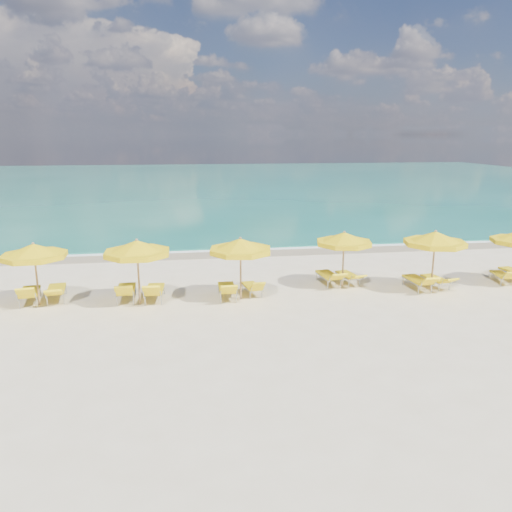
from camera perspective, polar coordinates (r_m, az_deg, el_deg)
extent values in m
plane|color=beige|center=(19.76, 0.65, -4.40)|extent=(120.00, 120.00, 0.00)
cube|color=#126754|center=(66.89, -5.98, 8.36)|extent=(120.00, 80.00, 0.30)
cube|color=tan|center=(26.82, -1.87, 0.46)|extent=(120.00, 2.60, 0.01)
cube|color=white|center=(27.60, -2.06, 0.84)|extent=(120.00, 1.20, 0.03)
cube|color=white|center=(36.19, -13.18, 3.57)|extent=(14.00, 0.36, 0.05)
cube|color=white|center=(44.36, 5.95, 5.67)|extent=(18.00, 0.30, 0.05)
cylinder|color=tan|center=(19.91, -23.80, -2.04)|extent=(0.07, 0.07, 2.28)
cone|color=yellow|center=(19.69, -24.07, 0.64)|extent=(3.09, 3.09, 0.46)
cylinder|color=yellow|center=(19.74, -24.00, 0.01)|extent=(3.12, 3.12, 0.18)
sphere|color=tan|center=(19.64, -24.13, 1.30)|extent=(0.10, 0.10, 0.10)
cylinder|color=tan|center=(18.80, -13.29, -1.94)|extent=(0.07, 0.07, 2.38)
cone|color=yellow|center=(18.56, -13.46, 1.04)|extent=(3.19, 3.19, 0.48)
cylinder|color=yellow|center=(18.61, -13.42, 0.34)|extent=(3.22, 3.22, 0.19)
sphere|color=tan|center=(18.51, -13.50, 1.78)|extent=(0.11, 0.11, 0.11)
cylinder|color=tan|center=(18.86, -1.77, -1.59)|extent=(0.07, 0.07, 2.34)
cone|color=yellow|center=(18.62, -1.79, 1.32)|extent=(2.88, 2.88, 0.47)
cylinder|color=yellow|center=(18.67, -1.79, 0.64)|extent=(2.90, 2.90, 0.19)
sphere|color=tan|center=(18.57, -1.80, 2.04)|extent=(0.10, 0.10, 0.10)
cylinder|color=tan|center=(20.81, 9.93, -0.46)|extent=(0.07, 0.07, 2.24)
cone|color=yellow|center=(20.60, 10.04, 2.08)|extent=(2.64, 2.64, 0.45)
cylinder|color=yellow|center=(20.65, 10.01, 1.49)|extent=(2.67, 2.67, 0.18)
sphere|color=tan|center=(20.56, 10.07, 2.71)|extent=(0.10, 0.10, 0.10)
cylinder|color=tan|center=(21.16, 19.59, -0.63)|extent=(0.07, 0.07, 2.38)
cone|color=yellow|center=(20.95, 19.81, 2.03)|extent=(2.80, 2.80, 0.48)
cylinder|color=yellow|center=(21.00, 19.76, 1.40)|extent=(2.83, 2.83, 0.19)
sphere|color=tan|center=(20.91, 19.86, 2.68)|extent=(0.11, 0.11, 0.11)
cube|color=yellow|center=(20.59, -24.43, -3.73)|extent=(0.84, 1.50, 0.09)
cube|color=yellow|center=(19.63, -24.81, -3.87)|extent=(0.71, 0.63, 0.52)
cube|color=yellow|center=(20.55, -21.85, -3.53)|extent=(0.81, 1.47, 0.09)
cube|color=yellow|center=(19.57, -22.12, -3.90)|extent=(0.70, 0.70, 0.38)
cube|color=yellow|center=(19.67, -14.60, -3.67)|extent=(0.69, 1.46, 0.09)
cube|color=yellow|center=(18.68, -14.84, -3.88)|extent=(0.66, 0.58, 0.52)
cube|color=yellow|center=(19.44, -11.49, -3.74)|extent=(0.71, 1.44, 0.09)
cube|color=yellow|center=(18.48, -11.83, -3.92)|extent=(0.66, 0.57, 0.52)
cube|color=yellow|center=(19.31, -3.36, -3.62)|extent=(0.63, 1.38, 0.08)
cube|color=yellow|center=(18.36, -3.12, -3.86)|extent=(0.62, 0.56, 0.48)
cube|color=yellow|center=(19.69, -0.51, -3.45)|extent=(0.70, 1.23, 0.07)
cube|color=yellow|center=(18.93, 0.19, -3.52)|extent=(0.58, 0.51, 0.45)
cube|color=yellow|center=(21.22, 8.23, -2.14)|extent=(0.76, 1.44, 0.09)
cube|color=yellow|center=(20.33, 9.29, -2.37)|extent=(0.68, 0.66, 0.41)
cube|color=yellow|center=(21.57, 10.41, -2.10)|extent=(0.75, 1.29, 0.08)
cube|color=yellow|center=(20.81, 11.57, -2.39)|extent=(0.63, 0.64, 0.30)
cube|color=yellow|center=(21.37, 17.88, -2.57)|extent=(0.69, 1.41, 0.08)
cube|color=yellow|center=(20.54, 19.20, -2.75)|extent=(0.64, 0.60, 0.45)
cube|color=yellow|center=(21.95, 19.75, -2.42)|extent=(0.75, 1.29, 0.07)
cube|color=yellow|center=(21.28, 21.20, -2.66)|extent=(0.63, 0.63, 0.33)
cube|color=yellow|center=(23.69, 26.22, -1.90)|extent=(0.73, 1.27, 0.07)
cube|color=yellow|center=(22.95, 27.08, -1.99)|extent=(0.61, 0.56, 0.42)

